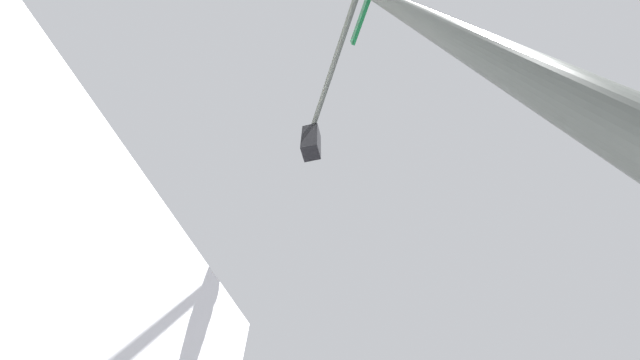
{
  "coord_description": "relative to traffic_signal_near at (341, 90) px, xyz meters",
  "views": [
    {
      "loc": [
        -7.55,
        -6.03,
        0.91
      ],
      "look_at": [
        -5.71,
        -5.61,
        3.52
      ],
      "focal_mm": 16.72,
      "sensor_mm": 36.0,
      "label": 1
    }
  ],
  "objects": [
    {
      "name": "traffic_signal_near",
      "position": [
        0.0,
        0.0,
        0.0
      ],
      "size": [
        2.7,
        1.81,
        6.3
      ],
      "color": "#474C47",
      "rests_on": "ground_plane"
    }
  ]
}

